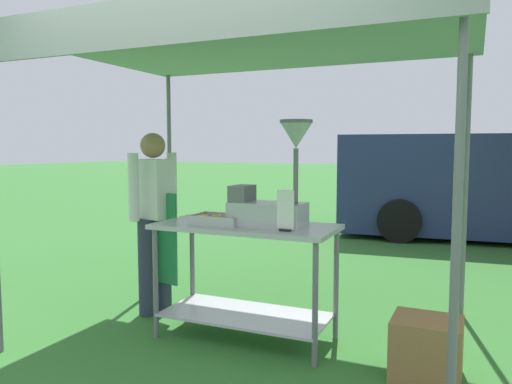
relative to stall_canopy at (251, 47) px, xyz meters
The scene contains 9 objects.
ground_plane 5.51m from the stall_canopy, 89.27° to the left, with size 70.00×70.00×0.00m, color #33702D.
stall_canopy is the anchor object (origin of this frame).
donut_cart 1.61m from the stall_canopy, 90.00° to the right, with size 1.39×0.65×0.90m.
donut_tray 1.34m from the stall_canopy, 140.34° to the right, with size 0.39×0.27×0.07m.
donut_fryer 1.13m from the stall_canopy, 26.51° to the right, with size 0.62×0.28×0.78m.
menu_sign 1.31m from the stall_canopy, 34.08° to the right, with size 0.13×0.05×0.29m.
vendor 1.67m from the stall_canopy, behind, with size 0.47×0.54×1.61m.
supply_crate 2.46m from the stall_canopy, ahead, with size 0.44×0.38×0.39m.
van_navy 6.03m from the stall_canopy, 69.39° to the left, with size 5.36×2.41×1.69m.
Camera 1 is at (1.52, -2.52, 1.48)m, focal length 34.69 mm.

